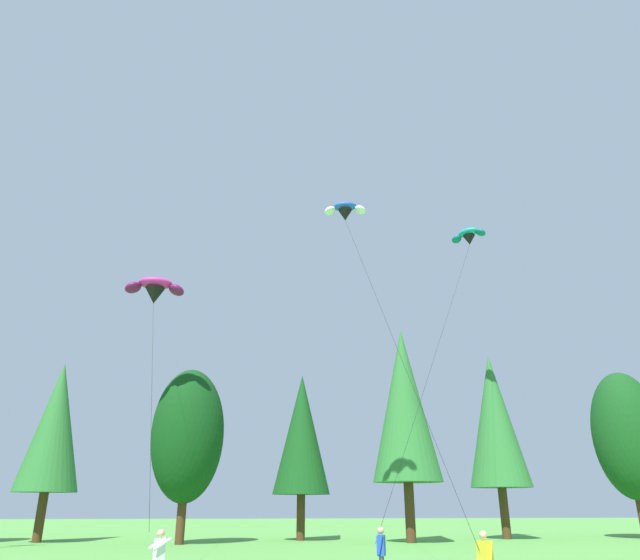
{
  "coord_description": "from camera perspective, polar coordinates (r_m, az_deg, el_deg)",
  "views": [
    {
      "loc": [
        -2.95,
        1.24,
        2.34
      ],
      "look_at": [
        -0.68,
        22.08,
        10.46
      ],
      "focal_mm": 32.7,
      "sensor_mm": 36.0,
      "label": 1
    }
  ],
  "objects": [
    {
      "name": "kite_flyer_near",
      "position": [
        19.1,
        -15.5,
        -24.52
      ],
      "size": [
        0.72,
        0.74,
        1.69
      ],
      "color": "black",
      "rests_on": "ground_plane"
    },
    {
      "name": "kite_flyer_far",
      "position": [
        18.01,
        15.88,
        -24.77
      ],
      "size": [
        0.39,
        0.6,
        1.69
      ],
      "color": "gray",
      "rests_on": "ground_plane"
    },
    {
      "name": "parafoil_kite_mid_teal",
      "position": [
        45.91,
        14.34,
        4.15
      ],
      "size": [
        12.89,
        19.8,
        20.98
      ],
      "color": "teal"
    },
    {
      "name": "treeline_tree_i",
      "position": [
        52.76,
        27.88,
        -13.24
      ],
      "size": [
        5.13,
        5.13,
        12.35
      ],
      "color": "#472D19",
      "rests_on": "ground_plane"
    },
    {
      "name": "treeline_tree_f",
      "position": [
        45.4,
        -1.8,
        -14.77
      ],
      "size": [
        4.2,
        4.2,
        11.81
      ],
      "color": "#472D19",
      "rests_on": "ground_plane"
    },
    {
      "name": "treeline_tree_e",
      "position": [
        41.79,
        -12.82,
        -14.55
      ],
      "size": [
        4.83,
        4.83,
        11.23
      ],
      "color": "#472D19",
      "rests_on": "ground_plane"
    },
    {
      "name": "treeline_tree_h",
      "position": [
        49.36,
        16.72,
        -12.96
      ],
      "size": [
        4.64,
        4.64,
        13.82
      ],
      "color": "#472D19",
      "rests_on": "ground_plane"
    },
    {
      "name": "treeline_tree_g",
      "position": [
        43.38,
        8.25,
        -11.86
      ],
      "size": [
        4.83,
        4.83,
        14.69
      ],
      "color": "#472D19",
      "rests_on": "ground_plane"
    },
    {
      "name": "parafoil_kite_far_blue_white",
      "position": [
        35.02,
        2.48,
        6.76
      ],
      "size": [
        2.67,
        14.38,
        18.14
      ],
      "color": "blue"
    },
    {
      "name": "kite_flyer_mid",
      "position": [
        20.54,
        6.02,
        -24.85
      ],
      "size": [
        0.37,
        0.6,
        1.69
      ],
      "color": "#4C4C51",
      "rests_on": "ground_plane"
    },
    {
      "name": "treeline_tree_d",
      "position": [
        46.98,
        -24.51,
        -12.85
      ],
      "size": [
        4.29,
        4.29,
        12.21
      ],
      "color": "#472D19",
      "rests_on": "ground_plane"
    },
    {
      "name": "parafoil_kite_high_magenta",
      "position": [
        39.4,
        -15.86,
        -0.89
      ],
      "size": [
        5.9,
        18.53,
        14.7
      ],
      "color": "#D12893"
    }
  ]
}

